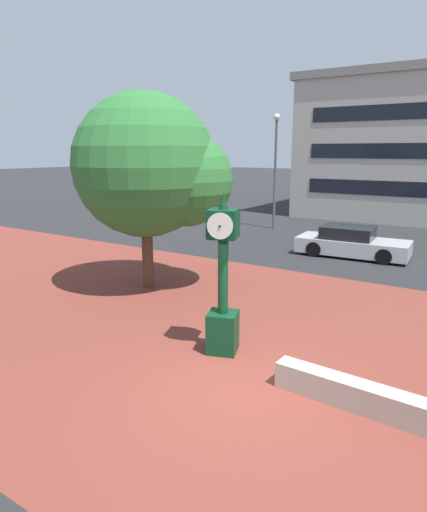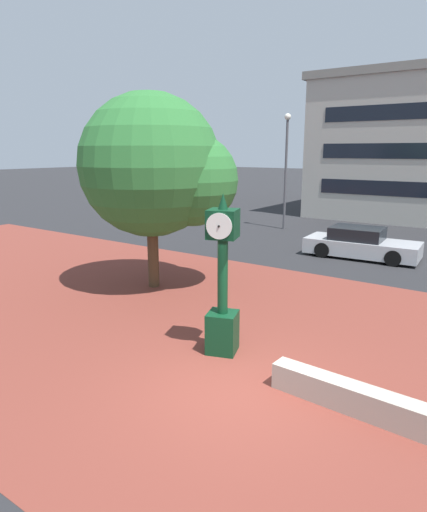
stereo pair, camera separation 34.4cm
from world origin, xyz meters
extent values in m
plane|color=#262628|center=(0.00, 0.00, 0.00)|extent=(200.00, 200.00, 0.00)
cube|color=brown|center=(0.00, 2.28, 0.00)|extent=(44.00, 12.56, 0.01)
cube|color=#ADA393|center=(2.13, 0.58, 0.25)|extent=(3.22, 0.60, 0.50)
cube|color=#0C381E|center=(-1.14, 1.26, 0.47)|extent=(0.82, 0.82, 0.93)
cylinder|color=#0C381E|center=(-1.14, 1.26, 1.78)|extent=(0.23, 0.23, 1.69)
cube|color=#0C381E|center=(-1.14, 1.26, 2.93)|extent=(0.78, 0.78, 0.62)
cylinder|color=white|center=(-1.25, 1.56, 2.93)|extent=(0.53, 0.21, 0.55)
sphere|color=black|center=(-1.25, 1.58, 2.93)|extent=(0.05, 0.05, 0.05)
cylinder|color=white|center=(-1.03, 0.95, 2.93)|extent=(0.53, 0.21, 0.55)
sphere|color=black|center=(-1.03, 0.93, 2.93)|extent=(0.05, 0.05, 0.05)
cone|color=#0C381E|center=(-1.14, 1.26, 3.41)|extent=(0.22, 0.22, 0.34)
cylinder|color=#4C3823|center=(-5.79, 4.09, 1.15)|extent=(0.36, 0.36, 2.29)
sphere|color=#2D7033|center=(-5.79, 4.09, 3.99)|extent=(4.51, 4.51, 4.51)
sphere|color=#2D7033|center=(-4.67, 4.76, 3.53)|extent=(2.93, 2.93, 2.93)
cube|color=#B7BABF|center=(-1.35, 12.22, 0.44)|extent=(4.70, 2.13, 0.64)
cube|color=black|center=(-1.58, 12.21, 1.00)|extent=(2.20, 1.73, 0.56)
cylinder|color=black|center=(0.02, 13.18, 0.32)|extent=(0.65, 0.26, 0.64)
cylinder|color=black|center=(0.12, 11.43, 0.32)|extent=(0.65, 0.26, 0.64)
cylinder|color=black|center=(-2.83, 13.01, 0.32)|extent=(0.65, 0.26, 0.64)
cylinder|color=black|center=(-2.73, 11.27, 0.32)|extent=(0.65, 0.26, 0.64)
cylinder|color=#4C4C51|center=(-7.22, 16.76, 3.05)|extent=(0.14, 0.14, 6.10)
sphere|color=white|center=(-7.22, 16.76, 6.25)|extent=(0.36, 0.36, 0.36)
camera|label=1|loc=(3.73, -6.68, 4.44)|focal=31.16mm
camera|label=2|loc=(4.02, -6.49, 4.44)|focal=31.16mm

